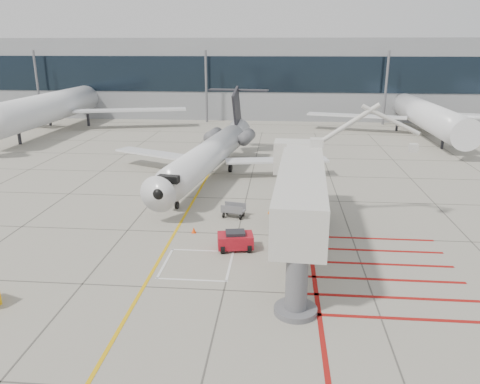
{
  "coord_description": "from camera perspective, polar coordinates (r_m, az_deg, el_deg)",
  "views": [
    {
      "loc": [
        2.86,
        -26.56,
        12.78
      ],
      "look_at": [
        0.0,
        6.0,
        2.5
      ],
      "focal_mm": 35.0,
      "sensor_mm": 36.0,
      "label": 1
    }
  ],
  "objects": [
    {
      "name": "bg_aircraft_b",
      "position": [
        80.82,
        -21.19,
        11.92
      ],
      "size": [
        39.52,
        43.91,
        13.17
      ],
      "primitive_type": null,
      "color": "silver",
      "rests_on": "ground_plane"
    },
    {
      "name": "terminal_building",
      "position": [
        96.99,
        9.51,
        13.81
      ],
      "size": [
        180.0,
        28.0,
        14.0
      ],
      "primitive_type": "cube",
      "color": "gray",
      "rests_on": "ground_plane"
    },
    {
      "name": "ground_power_unit",
      "position": [
        33.03,
        7.45,
        -3.62
      ],
      "size": [
        2.8,
        2.15,
        1.96
      ],
      "primitive_type": null,
      "rotation": [
        0.0,
        0.0,
        0.32
      ],
      "color": "beige",
      "rests_on": "ground_plane"
    },
    {
      "name": "pushback_tug",
      "position": [
        30.61,
        -0.57,
        -5.85
      ],
      "size": [
        2.5,
        1.8,
        1.34
      ],
      "primitive_type": null,
      "rotation": [
        0.0,
        0.0,
        0.17
      ],
      "color": "#AC101D",
      "rests_on": "ground_plane"
    },
    {
      "name": "bg_aircraft_c",
      "position": [
        75.82,
        21.33,
        10.85
      ],
      "size": [
        33.52,
        37.25,
        11.17
      ],
      "primitive_type": null,
      "color": "silver",
      "rests_on": "ground_plane"
    },
    {
      "name": "jet_bridge",
      "position": [
        28.56,
        7.38,
        -1.13
      ],
      "size": [
        9.85,
        19.18,
        7.49
      ],
      "primitive_type": null,
      "rotation": [
        0.0,
        0.0,
        -0.05
      ],
      "color": "silver",
      "rests_on": "ground_plane"
    },
    {
      "name": "cone_nose",
      "position": [
        33.54,
        -5.66,
        -4.62
      ],
      "size": [
        0.32,
        0.32,
        0.44
      ],
      "primitive_type": "cone",
      "color": "#FF460D",
      "rests_on": "ground_plane"
    },
    {
      "name": "cone_side",
      "position": [
        37.17,
        3.65,
        -2.32
      ],
      "size": [
        0.32,
        0.32,
        0.45
      ],
      "primitive_type": "cone",
      "color": "orange",
      "rests_on": "ground_plane"
    },
    {
      "name": "terminal_glass_band",
      "position": [
        82.95,
        10.25,
        13.89
      ],
      "size": [
        180.0,
        0.1,
        6.0
      ],
      "primitive_type": "cube",
      "color": "black",
      "rests_on": "ground_plane"
    },
    {
      "name": "regional_jet",
      "position": [
        44.03,
        -4.7,
        5.82
      ],
      "size": [
        27.75,
        33.07,
        7.89
      ],
      "primitive_type": null,
      "rotation": [
        0.0,
        0.0,
        -0.14
      ],
      "color": "white",
      "rests_on": "ground_plane"
    },
    {
      "name": "baggage_cart",
      "position": [
        36.29,
        -0.8,
        -2.24
      ],
      "size": [
        1.92,
        1.43,
        1.09
      ],
      "primitive_type": null,
      "rotation": [
        0.0,
        0.0,
        -0.21
      ],
      "color": "slate",
      "rests_on": "ground_plane"
    },
    {
      "name": "ground_plane",
      "position": [
        29.61,
        -1.03,
        -8.11
      ],
      "size": [
        260.0,
        260.0,
        0.0
      ],
      "primitive_type": "plane",
      "color": "gray",
      "rests_on": "ground"
    }
  ]
}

